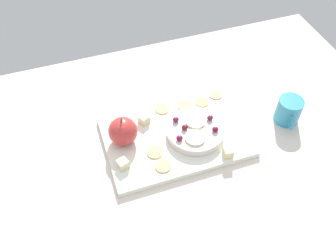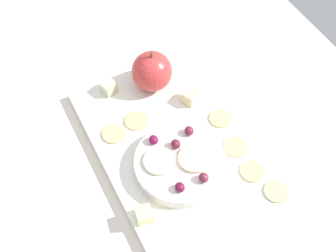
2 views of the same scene
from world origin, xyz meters
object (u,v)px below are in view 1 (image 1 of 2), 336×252
(platter, at_px, (175,137))
(apple_whole, at_px, (123,131))
(cheese_cube_0, at_px, (144,119))
(cheese_cube_1, at_px, (123,164))
(cracker_4, at_px, (202,102))
(grape_2, at_px, (210,118))
(serving_dish, at_px, (195,131))
(cracker_0, at_px, (215,95))
(apple_slice_0, at_px, (195,121))
(grape_0, at_px, (185,128))
(cheese_cube_2, at_px, (228,152))
(apple_slice_1, at_px, (195,138))
(cracker_1, at_px, (155,152))
(cracker_2, at_px, (184,106))
(cup, at_px, (289,111))
(grape_3, at_px, (215,129))
(grape_4, at_px, (176,120))
(grape_1, at_px, (179,138))
(cracker_5, at_px, (162,109))
(cracker_3, at_px, (163,166))

(platter, distance_m, apple_whole, 0.15)
(apple_whole, distance_m, cheese_cube_0, 0.09)
(cheese_cube_1, height_order, cracker_4, cheese_cube_1)
(cheese_cube_0, relative_size, grape_2, 1.42)
(serving_dish, xyz_separation_m, grape_2, (0.05, 0.02, 0.02))
(cracker_0, relative_size, apple_slice_0, 0.79)
(serving_dish, relative_size, grape_0, 8.87)
(cheese_cube_1, distance_m, cheese_cube_2, 0.28)
(cheese_cube_0, bearing_deg, apple_slice_1, -47.91)
(cheese_cube_0, relative_size, apple_slice_0, 0.47)
(cheese_cube_2, bearing_deg, cracker_1, 158.93)
(apple_whole, distance_m, grape_0, 0.17)
(cracker_2, height_order, cracker_4, same)
(cup, bearing_deg, cheese_cube_0, 164.81)
(cracker_4, xyz_separation_m, grape_2, (-0.01, -0.09, 0.03))
(grape_0, bearing_deg, grape_3, -22.41)
(cracker_0, bearing_deg, serving_dish, -133.45)
(grape_4, bearing_deg, cheese_cube_2, -54.11)
(cheese_cube_0, relative_size, cheese_cube_2, 1.00)
(grape_3, bearing_deg, cheese_cube_1, -176.59)
(cracker_4, xyz_separation_m, grape_1, (-0.12, -0.13, 0.03))
(cheese_cube_2, bearing_deg, grape_2, 93.07)
(cracker_5, xyz_separation_m, apple_slice_1, (0.04, -0.15, 0.03))
(cracker_4, bearing_deg, cracker_3, -135.10)
(cracker_3, relative_size, cup, 0.43)
(cracker_4, xyz_separation_m, grape_4, (-0.11, -0.07, 0.03))
(apple_whole, relative_size, cracker_5, 1.84)
(cheese_cube_2, relative_size, grape_1, 1.42)
(apple_whole, xyz_separation_m, grape_4, (0.15, -0.00, -0.01))
(cracker_4, bearing_deg, apple_slice_1, -119.23)
(apple_slice_1, bearing_deg, cracker_5, 106.22)
(cracker_5, bearing_deg, cup, -22.56)
(serving_dish, bearing_deg, grape_4, 136.16)
(cracker_5, bearing_deg, apple_whole, -150.36)
(cheese_cube_0, relative_size, grape_0, 1.42)
(grape_0, xyz_separation_m, apple_slice_1, (0.02, -0.04, -0.00))
(grape_2, distance_m, grape_3, 0.04)
(apple_whole, relative_size, grape_3, 4.41)
(cracker_5, distance_m, apple_slice_0, 0.12)
(cracker_1, distance_m, grape_1, 0.08)
(cracker_5, bearing_deg, grape_1, -88.89)
(cracker_5, bearing_deg, serving_dish, -64.07)
(apple_slice_1, bearing_deg, cheese_cube_0, 132.09)
(apple_whole, height_order, apple_slice_1, apple_whole)
(serving_dish, distance_m, cracker_5, 0.13)
(grape_4, height_order, apple_slice_0, grape_4)
(cheese_cube_2, distance_m, cup, 0.23)
(grape_3, bearing_deg, platter, 157.39)
(apple_slice_1, bearing_deg, cheese_cube_2, -42.07)
(cracker_3, bearing_deg, grape_4, 56.74)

